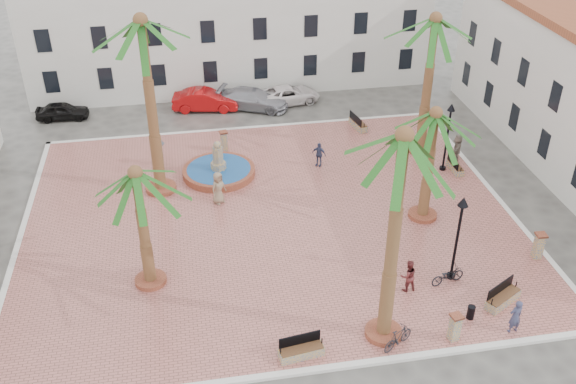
% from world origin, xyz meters
% --- Properties ---
extents(ground, '(120.00, 120.00, 0.00)m').
position_xyz_m(ground, '(0.00, 0.00, 0.00)').
color(ground, '#56544F').
rests_on(ground, ground).
extents(plaza, '(26.00, 22.00, 0.15)m').
position_xyz_m(plaza, '(0.00, 0.00, 0.07)').
color(plaza, '#B3655C').
rests_on(plaza, ground).
extents(kerb_n, '(26.30, 0.30, 0.16)m').
position_xyz_m(kerb_n, '(0.00, 11.00, 0.08)').
color(kerb_n, silver).
rests_on(kerb_n, ground).
extents(kerb_s, '(26.30, 0.30, 0.16)m').
position_xyz_m(kerb_s, '(0.00, -11.00, 0.08)').
color(kerb_s, silver).
rests_on(kerb_s, ground).
extents(kerb_e, '(0.30, 22.30, 0.16)m').
position_xyz_m(kerb_e, '(13.00, 0.00, 0.08)').
color(kerb_e, silver).
rests_on(kerb_e, ground).
extents(kerb_w, '(0.30, 22.30, 0.16)m').
position_xyz_m(kerb_w, '(-13.00, 0.00, 0.08)').
color(kerb_w, silver).
rests_on(kerb_w, ground).
extents(building_north, '(30.40, 7.40, 9.50)m').
position_xyz_m(building_north, '(-0.00, 19.99, 4.77)').
color(building_north, silver).
rests_on(building_north, ground).
extents(fountain, '(4.33, 4.33, 2.24)m').
position_xyz_m(fountain, '(-2.33, 4.96, 0.45)').
color(fountain, brown).
rests_on(fountain, plaza).
extents(palm_nw, '(5.69, 5.69, 10.30)m').
position_xyz_m(palm_nw, '(-5.77, 3.81, 9.04)').
color(palm_nw, brown).
rests_on(palm_nw, plaza).
extents(palm_sw, '(4.80, 4.80, 6.26)m').
position_xyz_m(palm_sw, '(-6.32, -4.42, 5.32)').
color(palm_sw, brown).
rests_on(palm_sw, plaza).
extents(palm_s, '(5.13, 5.13, 9.77)m').
position_xyz_m(palm_s, '(3.39, -9.62, 8.63)').
color(palm_s, brown).
rests_on(palm_s, plaza).
extents(palm_e, '(4.97, 4.97, 6.48)m').
position_xyz_m(palm_e, '(8.13, -1.43, 5.51)').
color(palm_e, brown).
rests_on(palm_e, plaza).
extents(palm_ne, '(5.61, 5.61, 8.91)m').
position_xyz_m(palm_ne, '(10.63, 5.84, 7.73)').
color(palm_ne, brown).
rests_on(palm_ne, plaza).
extents(bench_s, '(1.93, 0.82, 0.99)m').
position_xyz_m(bench_s, '(-0.27, -10.22, 0.43)').
color(bench_s, gray).
rests_on(bench_s, plaza).
extents(bench_se, '(1.99, 1.48, 1.03)m').
position_xyz_m(bench_se, '(9.22, -8.68, 0.44)').
color(bench_se, gray).
rests_on(bench_se, plaza).
extents(bench_e, '(0.51, 1.63, 0.86)m').
position_xyz_m(bench_e, '(11.79, 2.96, 0.39)').
color(bench_e, gray).
rests_on(bench_e, plaza).
extents(bench_ne, '(0.91, 1.92, 0.97)m').
position_xyz_m(bench_ne, '(7.56, 9.64, 0.42)').
color(bench_ne, gray).
rests_on(bench_ne, plaza).
extents(lamppost_s, '(0.49, 0.49, 4.49)m').
position_xyz_m(lamppost_s, '(7.66, -6.55, 3.19)').
color(lamppost_s, black).
rests_on(lamppost_s, plaza).
extents(lamppost_e, '(0.47, 0.47, 4.34)m').
position_xyz_m(lamppost_e, '(11.13, 3.22, 3.09)').
color(lamppost_e, black).
rests_on(lamppost_e, plaza).
extents(bollard_se, '(0.55, 0.55, 1.32)m').
position_xyz_m(bollard_se, '(6.18, -10.40, 0.84)').
color(bollard_se, gray).
rests_on(bollard_se, plaza).
extents(bollard_n, '(0.55, 0.55, 1.35)m').
position_xyz_m(bollard_n, '(-1.73, 7.96, 0.85)').
color(bollard_n, gray).
rests_on(bollard_n, plaza).
extents(bollard_e, '(0.53, 0.53, 1.41)m').
position_xyz_m(bollard_e, '(12.40, -5.84, 0.88)').
color(bollard_e, gray).
rests_on(bollard_e, plaza).
extents(litter_bin, '(0.33, 0.33, 0.65)m').
position_xyz_m(litter_bin, '(7.42, -9.33, 0.48)').
color(litter_bin, black).
rests_on(litter_bin, plaza).
extents(cyclist_a, '(0.66, 0.48, 1.67)m').
position_xyz_m(cyclist_a, '(8.85, -10.40, 0.99)').
color(cyclist_a, '#343653').
rests_on(cyclist_a, plaza).
extents(bicycle_a, '(1.82, 0.97, 0.91)m').
position_xyz_m(bicycle_a, '(7.31, -6.92, 0.60)').
color(bicycle_a, black).
rests_on(bicycle_a, plaza).
extents(cyclist_b, '(0.83, 0.67, 1.62)m').
position_xyz_m(cyclist_b, '(5.31, -7.04, 0.96)').
color(cyclist_b, maroon).
rests_on(cyclist_b, plaza).
extents(bicycle_b, '(1.65, 1.22, 0.98)m').
position_xyz_m(bicycle_b, '(3.75, -10.40, 0.64)').
color(bicycle_b, black).
rests_on(bicycle_b, plaza).
extents(pedestrian_fountain_a, '(1.10, 1.05, 1.90)m').
position_xyz_m(pedestrian_fountain_a, '(-2.58, 1.89, 1.10)').
color(pedestrian_fountain_a, '#8C755B').
rests_on(pedestrian_fountain_a, plaza).
extents(pedestrian_fountain_b, '(0.96, 0.82, 1.54)m').
position_xyz_m(pedestrian_fountain_b, '(3.79, 5.01, 0.92)').
color(pedestrian_fountain_b, '#353D5D').
rests_on(pedestrian_fountain_b, plaza).
extents(pedestrian_north, '(0.72, 1.14, 1.69)m').
position_xyz_m(pedestrian_north, '(-5.70, 6.76, 0.99)').
color(pedestrian_north, '#49494E').
rests_on(pedestrian_north, plaza).
extents(pedestrian_east, '(1.10, 1.67, 1.73)m').
position_xyz_m(pedestrian_east, '(12.40, 4.25, 1.01)').
color(pedestrian_east, '#736559').
rests_on(pedestrian_east, plaza).
extents(car_black, '(3.66, 1.57, 1.23)m').
position_xyz_m(car_black, '(-12.48, 14.92, 0.62)').
color(car_black, black).
rests_on(car_black, ground).
extents(car_red, '(4.88, 2.32, 1.54)m').
position_xyz_m(car_red, '(-2.46, 14.71, 0.77)').
color(car_red, '#AC0B0D').
rests_on(car_red, ground).
extents(car_silver, '(5.50, 3.95, 1.48)m').
position_xyz_m(car_silver, '(0.97, 14.34, 0.74)').
color(car_silver, '#9A9BA3').
rests_on(car_silver, ground).
extents(car_white, '(5.03, 2.96, 1.31)m').
position_xyz_m(car_white, '(3.65, 14.86, 0.66)').
color(car_white, white).
rests_on(car_white, ground).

